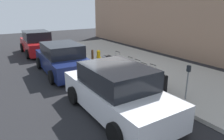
# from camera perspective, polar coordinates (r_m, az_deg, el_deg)

# --- Properties ---
(ground_plane) EXTENTS (40.00, 40.00, 0.00)m
(ground_plane) POSITION_cam_1_polar(r_m,az_deg,el_deg) (10.84, -2.28, -0.71)
(ground_plane) COLOR black
(sidewalk_curb) EXTENTS (18.00, 5.00, 0.14)m
(sidewalk_curb) POSITION_cam_1_polar(r_m,az_deg,el_deg) (12.22, 7.87, 1.59)
(sidewalk_curb) COLOR #ADA89E
(sidewalk_curb) RESTS_ON ground_plane
(suitcase_black_0) EXTENTS (0.44, 0.27, 0.76)m
(suitcase_black_0) POSITION_cam_1_polar(r_m,az_deg,el_deg) (8.22, 13.52, -3.64)
(suitcase_black_0) COLOR black
(suitcase_black_0) RESTS_ON sidewalk_curb
(suitcase_silver_1) EXTENTS (0.39, 0.21, 1.00)m
(suitcase_silver_1) POSITION_cam_1_polar(r_m,az_deg,el_deg) (8.54, 11.12, -2.45)
(suitcase_silver_1) COLOR #9EA0A8
(suitcase_silver_1) RESTS_ON sidewalk_curb
(suitcase_olive_2) EXTENTS (0.42, 0.22, 0.95)m
(suitcase_olive_2) POSITION_cam_1_polar(r_m,az_deg,el_deg) (8.86, 8.76, -1.68)
(suitcase_olive_2) COLOR #59601E
(suitcase_olive_2) RESTS_ON sidewalk_curb
(suitcase_maroon_3) EXTENTS (0.43, 0.20, 0.97)m
(suitcase_maroon_3) POSITION_cam_1_polar(r_m,az_deg,el_deg) (9.29, 7.03, -0.80)
(suitcase_maroon_3) COLOR maroon
(suitcase_maroon_3) RESTS_ON sidewalk_curb
(suitcase_red_4) EXTENTS (0.42, 0.20, 0.99)m
(suitcase_red_4) POSITION_cam_1_polar(r_m,az_deg,el_deg) (9.65, 5.02, 0.09)
(suitcase_red_4) COLOR red
(suitcase_red_4) RESTS_ON sidewalk_curb
(suitcase_navy_5) EXTENTS (0.51, 0.23, 0.78)m
(suitcase_navy_5) POSITION_cam_1_polar(r_m,az_deg,el_deg) (10.12, 3.26, 0.48)
(suitcase_navy_5) COLOR navy
(suitcase_navy_5) RESTS_ON sidewalk_curb
(suitcase_teal_6) EXTENTS (0.40, 0.25, 1.04)m
(suitcase_teal_6) POSITION_cam_1_polar(r_m,az_deg,el_deg) (10.53, 1.55, 1.65)
(suitcase_teal_6) COLOR #0F606B
(suitcase_teal_6) RESTS_ON sidewalk_curb
(suitcase_black_7) EXTENTS (0.47, 0.26, 0.74)m
(suitcase_black_7) POSITION_cam_1_polar(r_m,az_deg,el_deg) (10.91, -0.51, 2.06)
(suitcase_black_7) COLOR black
(suitcase_black_7) RESTS_ON sidewalk_curb
(suitcase_silver_8) EXTENTS (0.50, 0.25, 0.59)m
(suitcase_silver_8) POSITION_cam_1_polar(r_m,az_deg,el_deg) (11.46, -1.54, 2.44)
(suitcase_silver_8) COLOR #9EA0A8
(suitcase_silver_8) RESTS_ON sidewalk_curb
(fire_hydrant) EXTENTS (0.39, 0.21, 0.78)m
(fire_hydrant) POSITION_cam_1_polar(r_m,az_deg,el_deg) (12.06, -3.76, 3.85)
(fire_hydrant) COLOR #D89E0C
(fire_hydrant) RESTS_ON sidewalk_curb
(bollard_post) EXTENTS (0.14, 0.14, 0.71)m
(bollard_post) POSITION_cam_1_polar(r_m,az_deg,el_deg) (12.43, -5.46, 3.98)
(bollard_post) COLOR brown
(bollard_post) RESTS_ON sidewalk_curb
(parking_meter) EXTENTS (0.12, 0.09, 1.27)m
(parking_meter) POSITION_cam_1_polar(r_m,az_deg,el_deg) (7.67, 20.35, -2.00)
(parking_meter) COLOR slate
(parking_meter) RESTS_ON sidewalk_curb
(parked_car_white_0) EXTENTS (4.46, 2.13, 1.60)m
(parked_car_white_0) POSITION_cam_1_polar(r_m,az_deg,el_deg) (6.60, 1.35, -6.01)
(parked_car_white_0) COLOR silver
(parked_car_white_0) RESTS_ON ground_plane
(parked_car_navy_1) EXTENTS (4.55, 2.25, 1.54)m
(parked_car_navy_1) POSITION_cam_1_polar(r_m,az_deg,el_deg) (10.96, -13.64, 2.95)
(parked_car_navy_1) COLOR #141E4C
(parked_car_navy_1) RESTS_ON ground_plane
(parked_car_red_2) EXTENTS (4.29, 2.14, 1.65)m
(parked_car_red_2) POSITION_cam_1_polar(r_m,az_deg,el_deg) (16.00, -20.14, 7.02)
(parked_car_red_2) COLOR #AD1619
(parked_car_red_2) RESTS_ON ground_plane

